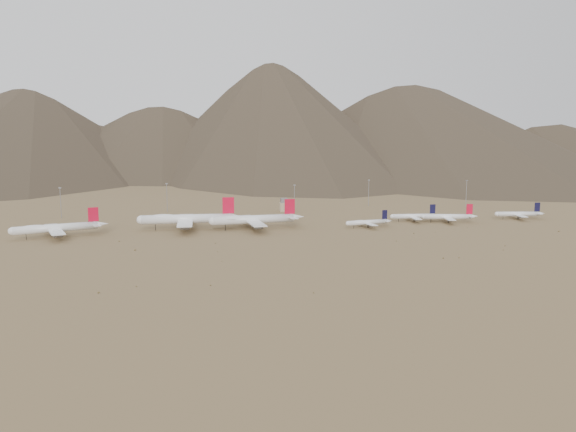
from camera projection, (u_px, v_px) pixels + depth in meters
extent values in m
plane|color=#94774C|center=(274.00, 236.00, 385.74)|extent=(3000.00, 3000.00, 0.00)
cylinder|color=white|center=(56.00, 228.00, 378.44)|extent=(52.47, 20.93, 5.50)
sphere|color=white|center=(12.00, 231.00, 365.88)|extent=(5.39, 5.39, 5.39)
cone|color=white|center=(102.00, 224.00, 392.46)|extent=(10.61, 7.55, 4.95)
cube|color=white|center=(54.00, 229.00, 378.06)|extent=(22.50, 49.12, 0.69)
cube|color=white|center=(95.00, 224.00, 390.43)|extent=(10.04, 19.12, 0.33)
cube|color=red|center=(93.00, 214.00, 388.91)|extent=(6.76, 2.51, 9.76)
cylinder|color=black|center=(26.00, 237.00, 370.31)|extent=(0.35, 0.35, 3.72)
cylinder|color=black|center=(58.00, 234.00, 380.81)|extent=(0.44, 0.44, 3.72)
cylinder|color=black|center=(58.00, 235.00, 378.42)|extent=(0.44, 0.44, 3.72)
ellipsoid|color=white|center=(34.00, 227.00, 371.69)|extent=(17.49, 8.96, 3.30)
cylinder|color=slate|center=(53.00, 229.00, 386.74)|extent=(5.81, 3.93, 2.47)
cylinder|color=slate|center=(56.00, 234.00, 369.77)|extent=(5.81, 3.93, 2.47)
cylinder|color=slate|center=(52.00, 227.00, 394.37)|extent=(5.81, 3.93, 2.47)
cylinder|color=slate|center=(58.00, 236.00, 362.14)|extent=(5.81, 3.93, 2.47)
cylinder|color=white|center=(187.00, 219.00, 409.50)|extent=(65.57, 9.57, 6.75)
sphere|color=white|center=(141.00, 220.00, 404.49)|extent=(6.62, 6.62, 6.62)
cone|color=white|center=(237.00, 217.00, 415.03)|extent=(12.01, 6.58, 6.08)
cube|color=white|center=(185.00, 220.00, 409.44)|extent=(13.03, 60.29, 0.84)
cube|color=white|center=(230.00, 217.00, 414.21)|extent=(6.86, 22.99, 0.41)
cube|color=red|center=(228.00, 205.00, 412.76)|extent=(8.51, 0.97, 11.98)
cylinder|color=black|center=(155.00, 227.00, 406.81)|extent=(0.44, 0.44, 4.57)
cylinder|color=black|center=(189.00, 226.00, 412.16)|extent=(0.54, 0.54, 4.57)
cylinder|color=black|center=(189.00, 227.00, 408.86)|extent=(0.54, 0.54, 4.57)
ellipsoid|color=white|center=(163.00, 217.00, 406.63)|extent=(21.11, 5.96, 4.05)
cylinder|color=slate|center=(186.00, 220.00, 421.39)|extent=(6.66, 3.32, 3.04)
cylinder|color=slate|center=(185.00, 225.00, 397.97)|extent=(6.66, 3.32, 3.04)
cylinder|color=slate|center=(186.00, 218.00, 431.93)|extent=(6.66, 3.32, 3.04)
cylinder|color=slate|center=(185.00, 228.00, 387.43)|extent=(6.66, 3.32, 3.04)
cylinder|color=white|center=(254.00, 219.00, 411.37)|extent=(60.38, 11.31, 6.21)
sphere|color=white|center=(213.00, 221.00, 403.04)|extent=(6.08, 6.08, 6.08)
cone|color=white|center=(297.00, 217.00, 420.63)|extent=(11.25, 6.49, 5.59)
cube|color=white|center=(252.00, 221.00, 411.17)|extent=(14.27, 55.68, 0.78)
cube|color=white|center=(291.00, 217.00, 419.27)|extent=(7.17, 21.31, 0.37)
cube|color=red|center=(290.00, 206.00, 417.79)|extent=(7.83, 1.22, 11.01)
cylinder|color=black|center=(225.00, 228.00, 406.28)|extent=(0.40, 0.40, 4.20)
cylinder|color=black|center=(255.00, 226.00, 413.92)|extent=(0.50, 0.50, 4.20)
cylinder|color=black|center=(256.00, 227.00, 410.97)|extent=(0.50, 0.50, 4.20)
ellipsoid|color=white|center=(233.00, 218.00, 406.79)|extent=(19.55, 6.28, 3.72)
cylinder|color=slate|center=(249.00, 221.00, 421.85)|extent=(6.22, 3.30, 2.79)
cylinder|color=slate|center=(255.00, 225.00, 400.93)|extent=(6.22, 3.30, 2.79)
cylinder|color=slate|center=(246.00, 219.00, 431.26)|extent=(6.22, 3.30, 2.79)
cylinder|color=slate|center=(259.00, 227.00, 391.51)|extent=(6.22, 3.30, 2.79)
cylinder|color=white|center=(367.00, 222.00, 418.96)|extent=(31.85, 7.70, 3.44)
sphere|color=white|center=(348.00, 223.00, 413.81)|extent=(3.37, 3.37, 3.37)
cone|color=white|center=(388.00, 221.00, 424.69)|extent=(6.07, 3.84, 3.10)
cube|color=white|center=(366.00, 223.00, 418.83)|extent=(8.70, 27.59, 0.43)
cube|color=white|center=(385.00, 221.00, 423.86)|extent=(4.22, 10.61, 0.21)
cube|color=black|center=(385.00, 215.00, 422.96)|extent=(4.12, 0.87, 6.79)
cylinder|color=black|center=(354.00, 227.00, 415.77)|extent=(0.36, 0.36, 2.35)
cylinder|color=black|center=(367.00, 226.00, 420.39)|extent=(0.45, 0.45, 2.35)
cylinder|color=black|center=(368.00, 226.00, 418.78)|extent=(0.45, 0.45, 2.35)
cylinder|color=slate|center=(362.00, 223.00, 426.06)|extent=(3.35, 1.96, 1.55)
cylinder|color=slate|center=(371.00, 226.00, 411.85)|extent=(3.35, 1.96, 1.55)
cylinder|color=white|center=(413.00, 216.00, 447.63)|extent=(34.63, 6.43, 3.74)
sphere|color=white|center=(392.00, 217.00, 445.59)|extent=(3.66, 3.66, 3.66)
cone|color=white|center=(437.00, 215.00, 449.88)|extent=(6.44, 3.84, 3.37)
cube|color=white|center=(412.00, 217.00, 447.63)|extent=(7.81, 29.87, 0.47)
cube|color=white|center=(433.00, 215.00, 449.54)|extent=(3.97, 11.43, 0.22)
cube|color=black|center=(433.00, 209.00, 448.71)|extent=(4.49, 0.69, 7.38)
cylinder|color=black|center=(399.00, 220.00, 446.65)|extent=(0.39, 0.39, 2.56)
cylinder|color=black|center=(414.00, 220.00, 449.08)|extent=(0.49, 0.49, 2.56)
cylinder|color=black|center=(414.00, 220.00, 447.25)|extent=(0.49, 0.49, 2.56)
cylinder|color=slate|center=(409.00, 217.00, 455.88)|extent=(3.57, 1.95, 1.68)
cylinder|color=slate|center=(416.00, 220.00, 439.64)|extent=(3.57, 1.95, 1.68)
cylinder|color=white|center=(448.00, 217.00, 442.80)|extent=(37.27, 11.35, 4.04)
sphere|color=white|center=(424.00, 217.00, 442.83)|extent=(3.96, 3.96, 3.96)
cone|color=white|center=(474.00, 216.00, 442.73)|extent=(7.29, 4.89, 3.64)
cube|color=white|center=(447.00, 217.00, 442.89)|extent=(12.17, 32.44, 0.50)
cube|color=white|center=(470.00, 216.00, 442.72)|extent=(5.69, 12.54, 0.24)
cube|color=red|center=(470.00, 209.00, 441.92)|extent=(4.81, 1.32, 7.97)
cylinder|color=black|center=(431.00, 221.00, 443.31)|extent=(0.43, 0.43, 2.76)
cylinder|color=black|center=(448.00, 221.00, 444.29)|extent=(0.53, 0.53, 2.76)
cylinder|color=black|center=(449.00, 221.00, 442.29)|extent=(0.53, 0.53, 2.76)
cylinder|color=slate|center=(443.00, 217.00, 451.87)|extent=(4.01, 2.52, 1.82)
cylinder|color=slate|center=(450.00, 220.00, 434.20)|extent=(4.01, 2.52, 1.82)
cylinder|color=white|center=(518.00, 214.00, 460.31)|extent=(34.81, 9.39, 3.76)
sphere|color=white|center=(497.00, 214.00, 459.73)|extent=(3.69, 3.69, 3.69)
cone|color=white|center=(541.00, 213.00, 460.92)|extent=(6.71, 4.36, 3.39)
cube|color=white|center=(517.00, 215.00, 460.37)|extent=(10.34, 30.22, 0.47)
cube|color=white|center=(538.00, 213.00, 460.82)|extent=(4.93, 11.65, 0.23)
cube|color=black|center=(537.00, 207.00, 460.04)|extent=(4.50, 1.07, 7.43)
cylinder|color=black|center=(503.00, 218.00, 460.36)|extent=(0.40, 0.40, 2.57)
cylinder|color=black|center=(518.00, 218.00, 461.72)|extent=(0.50, 0.50, 2.57)
cylinder|color=black|center=(519.00, 218.00, 459.86)|extent=(0.50, 0.50, 2.57)
cylinder|color=slate|center=(512.00, 214.00, 468.73)|extent=(3.70, 2.24, 1.69)
cylinder|color=slate|center=(521.00, 217.00, 452.27)|extent=(3.70, 2.24, 1.69)
cube|color=tan|center=(284.00, 207.00, 507.44)|extent=(8.00, 8.00, 8.00)
cube|color=slate|center=(284.00, 200.00, 506.58)|extent=(6.00, 6.00, 4.00)
cylinder|color=gray|center=(61.00, 203.00, 464.64)|extent=(0.50, 0.50, 25.00)
cube|color=gray|center=(60.00, 188.00, 462.80)|extent=(2.00, 0.60, 0.80)
cylinder|color=gray|center=(167.00, 198.00, 504.28)|extent=(0.50, 0.50, 25.00)
cube|color=gray|center=(167.00, 184.00, 502.43)|extent=(2.00, 0.60, 0.80)
cylinder|color=gray|center=(294.00, 200.00, 491.07)|extent=(0.50, 0.50, 25.00)
cube|color=gray|center=(294.00, 185.00, 489.22)|extent=(2.00, 0.60, 0.80)
cylinder|color=gray|center=(369.00, 193.00, 544.45)|extent=(0.50, 0.50, 25.00)
cube|color=gray|center=(369.00, 180.00, 542.60)|extent=(2.00, 0.60, 0.80)
cylinder|color=gray|center=(466.00, 194.00, 540.34)|extent=(0.50, 0.50, 25.00)
cube|color=gray|center=(467.00, 180.00, 538.50)|extent=(2.00, 0.60, 0.80)
ellipsoid|color=brown|center=(467.00, 228.00, 418.45)|extent=(0.66, 0.66, 0.45)
ellipsoid|color=brown|center=(435.00, 232.00, 398.91)|extent=(0.61, 0.61, 0.33)
ellipsoid|color=brown|center=(505.00, 246.00, 349.83)|extent=(0.79, 0.79, 0.48)
ellipsoid|color=brown|center=(443.00, 258.00, 315.04)|extent=(0.97, 0.97, 0.60)
ellipsoid|color=brown|center=(99.00, 292.00, 246.07)|extent=(1.05, 1.05, 0.60)
ellipsoid|color=brown|center=(215.00, 243.00, 358.69)|extent=(0.80, 0.80, 0.46)
ellipsoid|color=brown|center=(218.00, 252.00, 332.46)|extent=(0.67, 0.67, 0.37)
ellipsoid|color=brown|center=(135.00, 250.00, 336.06)|extent=(1.09, 1.09, 0.95)
ellipsoid|color=brown|center=(314.00, 293.00, 245.77)|extent=(0.61, 0.61, 0.51)
ellipsoid|color=brown|center=(136.00, 286.00, 256.39)|extent=(0.68, 0.68, 0.48)
ellipsoid|color=brown|center=(119.00, 241.00, 364.24)|extent=(0.84, 0.84, 0.69)
ellipsoid|color=brown|center=(222.00, 261.00, 306.64)|extent=(0.53, 0.53, 0.41)
ellipsoid|color=brown|center=(396.00, 241.00, 365.60)|extent=(0.81, 0.81, 0.40)
ellipsoid|color=brown|center=(414.00, 233.00, 393.49)|extent=(0.85, 0.85, 0.63)
ellipsoid|color=brown|center=(459.00, 258.00, 316.08)|extent=(0.80, 0.80, 0.43)
ellipsoid|color=brown|center=(503.00, 250.00, 337.08)|extent=(0.75, 0.75, 0.50)
ellipsoid|color=brown|center=(211.00, 285.00, 258.26)|extent=(0.80, 0.80, 0.50)
ellipsoid|color=brown|center=(559.00, 231.00, 401.45)|extent=(1.07, 1.07, 0.86)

